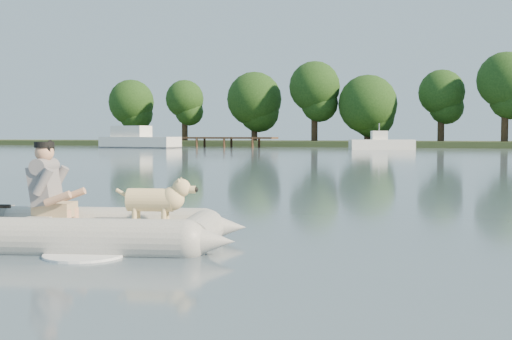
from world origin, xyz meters
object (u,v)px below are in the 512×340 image
at_px(dock, 192,142).
at_px(cabin_cruiser, 140,137).
at_px(man, 46,183).
at_px(motorboat, 382,137).
at_px(dog, 151,204).
at_px(dinghy, 99,199).

xyz_separation_m(dock, cabin_cruiser, (-3.05, -5.00, 0.54)).
xyz_separation_m(man, cabin_cruiser, (-27.97, 47.61, 0.37)).
bearing_deg(cabin_cruiser, man, -56.33).
relative_size(cabin_cruiser, motorboat, 1.47).
bearing_deg(dock, dog, -63.49).
bearing_deg(dog, motorboat, 81.45).
relative_size(dinghy, motorboat, 0.79).
bearing_deg(man, dog, 0.00).
distance_m(dinghy, cabin_cruiser, 55.42).
xyz_separation_m(dock, dinghy, (25.53, -52.48, 0.00)).
xyz_separation_m(cabin_cruiser, motorboat, (23.03, 1.07, -0.00)).
xyz_separation_m(dinghy, cabin_cruiser, (-28.58, 47.48, 0.54)).
xyz_separation_m(dock, dog, (26.07, -52.28, -0.06)).
distance_m(dog, motorboat, 48.74).
bearing_deg(man, motorboat, 80.06).
xyz_separation_m(dog, motorboat, (-6.09, 48.36, 0.60)).
bearing_deg(dinghy, motorboat, 80.79).
bearing_deg(motorboat, dinghy, -104.65).
relative_size(dock, cabin_cruiser, 2.21).
xyz_separation_m(dinghy, motorboat, (-5.55, 48.56, 0.54)).
bearing_deg(cabin_cruiser, motorboat, 5.91).
height_order(dinghy, man, man).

